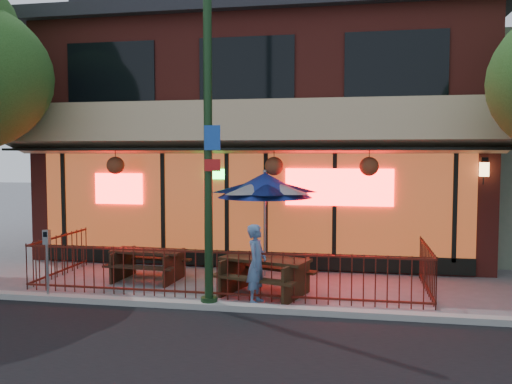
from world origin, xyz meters
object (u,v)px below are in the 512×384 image
at_px(patio_umbrella, 265,185).
at_px(street_light, 208,141).
at_px(pedestrian, 257,264).
at_px(picnic_table_left, 148,260).
at_px(parking_meter_near, 47,253).
at_px(picnic_table_right, 265,271).

bearing_deg(patio_umbrella, street_light, -102.04).
bearing_deg(pedestrian, picnic_table_left, 72.09).
distance_m(picnic_table_left, parking_meter_near, 2.43).
xyz_separation_m(picnic_table_left, patio_umbrella, (2.57, 0.90, 1.71)).
bearing_deg(pedestrian, picnic_table_right, 2.69).
distance_m(picnic_table_left, pedestrian, 3.14).
distance_m(street_light, picnic_table_left, 3.84).
height_order(patio_umbrella, parking_meter_near, patio_umbrella).
bearing_deg(picnic_table_left, parking_meter_near, -123.73).
xyz_separation_m(street_light, picnic_table_right, (0.89, 1.10, -2.64)).
height_order(street_light, pedestrian, street_light).
bearing_deg(patio_umbrella, picnic_table_right, -80.40).
relative_size(picnic_table_right, patio_umbrella, 0.84).
xyz_separation_m(patio_umbrella, pedestrian, (0.22, -2.30, -1.40)).
distance_m(picnic_table_right, pedestrian, 0.66).
distance_m(street_light, picnic_table_right, 3.00).
relative_size(picnic_table_right, parking_meter_near, 1.51).
bearing_deg(street_light, patio_umbrella, 77.96).
height_order(street_light, parking_meter_near, street_light).
distance_m(picnic_table_right, patio_umbrella, 2.40).
xyz_separation_m(street_light, pedestrian, (0.82, 0.50, -2.38)).
distance_m(pedestrian, parking_meter_near, 4.16).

